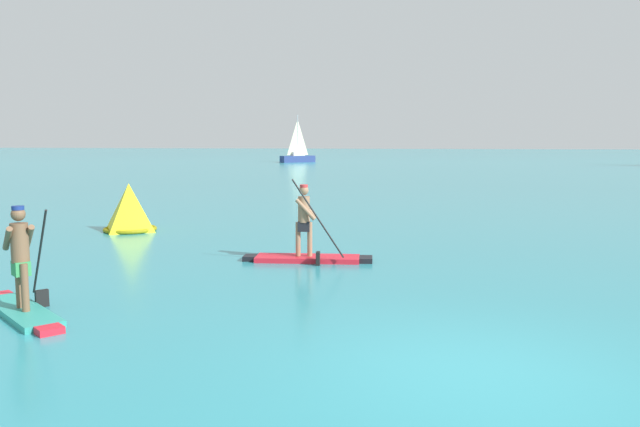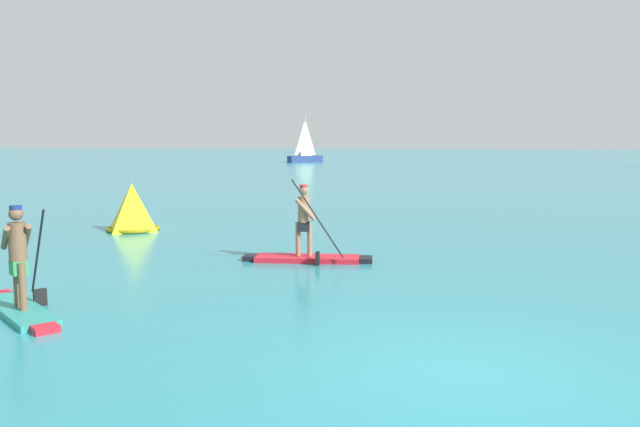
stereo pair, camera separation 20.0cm
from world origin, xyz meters
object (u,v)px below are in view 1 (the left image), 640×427
object	(u,v)px
sailboat_left_horizon	(298,155)
paddleboarder_mid_center	(307,245)
paddleboarder_near_left	(21,288)
race_marker_buoy	(129,210)

from	to	relation	value
sailboat_left_horizon	paddleboarder_mid_center	bearing A→B (deg)	-122.36
paddleboarder_near_left	race_marker_buoy	xyz separation A→B (m)	(-3.08, 8.62, 0.23)
paddleboarder_near_left	paddleboarder_mid_center	xyz separation A→B (m)	(3.19, 5.21, -0.06)
race_marker_buoy	sailboat_left_horizon	world-z (taller)	sailboat_left_horizon
paddleboarder_near_left	sailboat_left_horizon	world-z (taller)	sailboat_left_horizon
race_marker_buoy	sailboat_left_horizon	xyz separation A→B (m)	(-11.16, 60.87, 0.25)
paddleboarder_mid_center	race_marker_buoy	xyz separation A→B (m)	(-6.28, 3.41, 0.29)
sailboat_left_horizon	paddleboarder_near_left	bearing A→B (deg)	-125.95
race_marker_buoy	sailboat_left_horizon	distance (m)	61.89
paddleboarder_mid_center	sailboat_left_horizon	size ratio (longest dim) A/B	0.49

